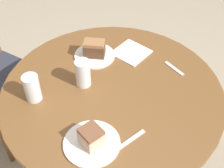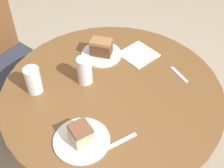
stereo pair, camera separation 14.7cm
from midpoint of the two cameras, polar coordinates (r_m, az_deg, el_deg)
name	(u,v)px [view 2 (the right image)]	position (r m, az deg, el deg)	size (l,w,h in m)	color
table	(112,114)	(1.63, 2.59, -5.57)	(1.07, 1.07, 0.74)	brown
chair	(1,59)	(2.11, -17.83, 4.31)	(0.50, 0.45, 0.99)	brown
plate_near	(82,140)	(1.30, -2.32, -10.44)	(0.24, 0.24, 0.01)	white
plate_far	(101,54)	(1.69, 0.55, 5.35)	(0.22, 0.22, 0.01)	white
cake_slice_near	(81,134)	(1.26, -2.38, -9.25)	(0.10, 0.10, 0.08)	beige
cake_slice_far	(101,47)	(1.66, 0.56, 6.64)	(0.12, 0.13, 0.09)	brown
glass_lemonade	(85,72)	(1.50, -2.22, 2.12)	(0.07, 0.07, 0.14)	silver
glass_water	(33,81)	(1.48, -11.45, 0.37)	(0.07, 0.07, 0.14)	silver
napkin_stack	(138,54)	(1.70, 7.33, 5.28)	(0.18, 0.18, 0.01)	white
fork	(117,143)	(1.30, 4.20, -10.98)	(0.19, 0.07, 0.00)	silver
spoon	(179,74)	(1.62, 14.71, 1.59)	(0.06, 0.13, 0.00)	silver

